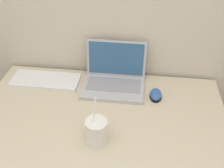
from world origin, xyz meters
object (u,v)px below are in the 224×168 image
at_px(laptop, 114,77).
at_px(external_keyboard, 45,80).
at_px(drink_cup, 97,131).
at_px(computer_mouse, 156,95).

height_order(laptop, external_keyboard, laptop).
bearing_deg(laptop, drink_cup, -93.86).
bearing_deg(external_keyboard, computer_mouse, -5.45).
distance_m(computer_mouse, external_keyboard, 0.62).
height_order(drink_cup, computer_mouse, drink_cup).
xyz_separation_m(drink_cup, computer_mouse, (0.26, 0.33, -0.04)).
xyz_separation_m(laptop, external_keyboard, (-0.39, -0.02, -0.04)).
xyz_separation_m(laptop, computer_mouse, (0.23, -0.08, -0.03)).
bearing_deg(external_keyboard, drink_cup, -46.85).
distance_m(laptop, drink_cup, 0.41).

